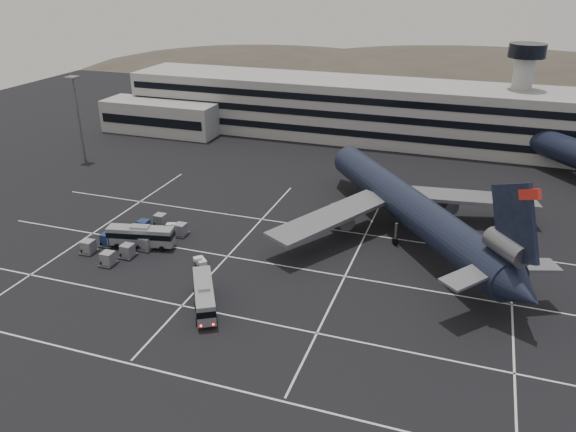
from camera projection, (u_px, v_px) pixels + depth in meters
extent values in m
plane|color=black|center=(255.00, 276.00, 78.63)|extent=(260.00, 260.00, 0.00)
cube|color=silver|center=(177.00, 375.00, 59.67)|extent=(90.00, 0.25, 0.01)
cube|color=silver|center=(225.00, 314.00, 70.01)|extent=(90.00, 0.25, 0.01)
cube|color=silver|center=(265.00, 263.00, 82.07)|extent=(90.00, 0.25, 0.01)
cube|color=silver|center=(295.00, 224.00, 94.13)|extent=(90.00, 0.25, 0.01)
cube|color=silver|center=(100.00, 228.00, 92.67)|extent=(0.25, 55.00, 0.01)
cube|color=silver|center=(233.00, 250.00, 85.57)|extent=(0.25, 55.00, 0.01)
cube|color=silver|center=(348.00, 270.00, 80.24)|extent=(0.25, 55.00, 0.01)
cube|color=silver|center=(512.00, 297.00, 73.73)|extent=(0.25, 55.00, 0.01)
cube|color=gray|center=(364.00, 110.00, 137.76)|extent=(120.00, 18.00, 14.00)
cube|color=black|center=(355.00, 133.00, 131.41)|extent=(118.00, 0.20, 1.60)
cube|color=black|center=(356.00, 117.00, 129.76)|extent=(118.00, 0.20, 1.60)
cube|color=black|center=(357.00, 101.00, 128.23)|extent=(118.00, 0.20, 1.60)
cube|color=gray|center=(161.00, 117.00, 143.45)|extent=(30.00, 10.00, 8.00)
cylinder|color=gray|center=(519.00, 103.00, 127.47)|extent=(4.40, 4.40, 22.00)
cylinder|color=black|center=(527.00, 50.00, 122.73)|extent=(8.00, 8.00, 3.00)
ellipsoid|color=#38332B|center=(274.00, 88.00, 247.15)|extent=(196.00, 140.00, 32.00)
ellipsoid|color=#38332B|center=(487.00, 111.00, 221.76)|extent=(252.00, 180.00, 44.00)
cylinder|color=slate|center=(79.00, 120.00, 121.33)|extent=(0.50, 0.50, 18.00)
cube|color=slate|center=(72.00, 77.00, 117.58)|extent=(2.40, 2.40, 0.35)
cylinder|color=black|center=(410.00, 207.00, 87.75)|extent=(33.39, 41.68, 5.60)
cone|color=black|center=(343.00, 157.00, 110.44)|extent=(7.18, 6.97, 5.60)
cone|color=black|center=(524.00, 293.00, 64.81)|extent=(7.04, 7.03, 5.04)
cube|color=black|center=(515.00, 223.00, 64.79)|extent=(6.11, 7.86, 10.97)
cube|color=red|center=(530.00, 194.00, 61.75)|extent=(2.39, 2.91, 2.24)
cylinder|color=#595B60|center=(507.00, 247.00, 66.58)|extent=(5.77, 6.42, 2.70)
cube|color=slate|center=(470.00, 276.00, 67.27)|extent=(7.34, 7.77, 0.87)
cube|color=slate|center=(528.00, 265.00, 69.65)|extent=(8.15, 6.08, 0.87)
cube|color=slate|center=(331.00, 217.00, 86.28)|extent=(16.03, 21.70, 1.75)
cylinder|color=#595B60|center=(341.00, 217.00, 90.43)|extent=(5.47, 6.02, 2.70)
cube|color=slate|center=(470.00, 197.00, 93.35)|extent=(22.67, 11.03, 1.75)
cylinder|color=#595B60|center=(443.00, 202.00, 95.80)|extent=(5.47, 6.02, 2.70)
cylinder|color=slate|center=(366.00, 190.00, 102.29)|extent=(0.44, 0.44, 3.00)
cylinder|color=black|center=(366.00, 198.00, 102.97)|extent=(1.06, 1.18, 1.10)
cylinder|color=slate|center=(396.00, 232.00, 86.35)|extent=(0.44, 0.44, 3.00)
cylinder|color=black|center=(395.00, 242.00, 87.04)|extent=(1.06, 1.18, 1.10)
cylinder|color=slate|center=(432.00, 227.00, 88.17)|extent=(0.44, 0.44, 3.00)
cylinder|color=black|center=(431.00, 236.00, 88.85)|extent=(1.06, 1.18, 1.10)
cone|color=black|center=(518.00, 132.00, 126.09)|extent=(7.18, 7.04, 5.60)
cube|color=gray|center=(204.00, 295.00, 70.64)|extent=(7.02, 9.87, 2.75)
cube|color=black|center=(204.00, 293.00, 70.50)|extent=(7.11, 9.95, 0.87)
cube|color=gray|center=(203.00, 284.00, 70.01)|extent=(2.64, 3.11, 0.32)
cylinder|color=black|center=(197.00, 322.00, 67.88)|extent=(0.69, 0.91, 0.88)
cylinder|color=black|center=(216.00, 319.00, 68.28)|extent=(0.69, 0.91, 0.88)
cylinder|color=black|center=(196.00, 306.00, 71.03)|extent=(0.69, 0.91, 0.88)
cylinder|color=black|center=(214.00, 304.00, 71.43)|extent=(0.69, 0.91, 0.88)
cylinder|color=black|center=(195.00, 291.00, 74.19)|extent=(0.69, 0.91, 0.88)
cylinder|color=black|center=(212.00, 289.00, 74.59)|extent=(0.69, 0.91, 0.88)
cube|color=#FF0C05|center=(201.00, 326.00, 66.43)|extent=(0.23, 0.18, 0.20)
cube|color=#FF0C05|center=(213.00, 324.00, 66.68)|extent=(0.23, 0.18, 0.20)
cube|color=gray|center=(141.00, 236.00, 85.90)|extent=(10.38, 4.39, 2.76)
cube|color=black|center=(141.00, 234.00, 85.76)|extent=(10.45, 4.46, 0.87)
cube|color=gray|center=(140.00, 227.00, 85.26)|extent=(3.01, 2.02, 0.32)
cylinder|color=black|center=(162.00, 249.00, 85.07)|extent=(0.93, 0.47, 0.88)
cylinder|color=black|center=(166.00, 242.00, 87.15)|extent=(0.93, 0.47, 0.88)
cylinder|color=black|center=(139.00, 248.00, 85.45)|extent=(0.93, 0.47, 0.88)
cylinder|color=black|center=(145.00, 241.00, 87.53)|extent=(0.93, 0.47, 0.88)
cylinder|color=black|center=(117.00, 246.00, 85.83)|extent=(0.93, 0.47, 0.88)
cylinder|color=black|center=(123.00, 240.00, 87.92)|extent=(0.93, 0.47, 0.88)
cube|color=silver|center=(172.00, 227.00, 91.98)|extent=(1.57, 2.21, 0.81)
cube|color=silver|center=(171.00, 225.00, 91.35)|extent=(1.18, 1.05, 0.45)
cylinder|color=black|center=(168.00, 230.00, 91.45)|extent=(0.33, 0.54, 0.51)
cylinder|color=black|center=(174.00, 230.00, 91.40)|extent=(0.33, 0.54, 0.51)
cylinder|color=black|center=(170.00, 226.00, 92.77)|extent=(0.33, 0.54, 0.51)
cylinder|color=black|center=(176.00, 227.00, 92.71)|extent=(0.33, 0.54, 0.51)
cube|color=silver|center=(201.00, 262.00, 81.22)|extent=(2.38, 2.33, 0.88)
cube|color=silver|center=(202.00, 260.00, 80.58)|extent=(1.38, 1.39, 0.49)
cylinder|color=black|center=(199.00, 267.00, 80.47)|extent=(0.55, 0.53, 0.55)
cylinder|color=black|center=(206.00, 265.00, 80.93)|extent=(0.55, 0.53, 0.55)
cylinder|color=black|center=(196.00, 262.00, 81.73)|extent=(0.55, 0.53, 0.55)
cylinder|color=black|center=(203.00, 260.00, 82.19)|extent=(0.55, 0.53, 0.55)
cube|color=#2D2D30|center=(89.00, 252.00, 84.81)|extent=(2.86, 3.03, 0.20)
cylinder|color=black|center=(89.00, 252.00, 84.84)|extent=(0.11, 0.22, 0.22)
cube|color=#909398|center=(88.00, 246.00, 84.41)|extent=(2.23, 2.23, 1.75)
cube|color=#2D2D30|center=(109.00, 264.00, 81.45)|extent=(2.86, 3.03, 0.20)
cylinder|color=black|center=(109.00, 264.00, 81.48)|extent=(0.11, 0.22, 0.22)
cube|color=#909398|center=(108.00, 258.00, 81.05)|extent=(2.23, 2.23, 1.75)
cube|color=#2D2D30|center=(109.00, 244.00, 87.01)|extent=(2.86, 3.03, 0.20)
cylinder|color=black|center=(109.00, 245.00, 87.04)|extent=(0.11, 0.22, 0.22)
cube|color=#16264E|center=(108.00, 239.00, 86.61)|extent=(2.23, 2.23, 1.75)
cube|color=#2D2D30|center=(128.00, 256.00, 83.65)|extent=(2.86, 3.03, 0.20)
cylinder|color=black|center=(128.00, 256.00, 83.68)|extent=(0.11, 0.22, 0.22)
cube|color=#909398|center=(127.00, 250.00, 83.25)|extent=(2.23, 2.23, 1.75)
cube|color=#2D2D30|center=(127.00, 237.00, 89.21)|extent=(2.86, 3.03, 0.20)
cylinder|color=black|center=(127.00, 238.00, 89.24)|extent=(0.11, 0.22, 0.22)
cube|color=#909398|center=(126.00, 232.00, 88.81)|extent=(2.23, 2.23, 1.75)
cube|color=#2D2D30|center=(147.00, 248.00, 85.85)|extent=(2.86, 3.03, 0.20)
cylinder|color=black|center=(147.00, 249.00, 85.88)|extent=(0.11, 0.22, 0.22)
cube|color=#909398|center=(146.00, 243.00, 85.45)|extent=(2.23, 2.23, 1.75)
cube|color=#2D2D30|center=(144.00, 231.00, 91.41)|extent=(2.86, 3.03, 0.20)
cylinder|color=black|center=(144.00, 231.00, 91.43)|extent=(0.11, 0.22, 0.22)
cube|color=#16264E|center=(144.00, 225.00, 91.01)|extent=(2.23, 2.23, 1.75)
cube|color=#2D2D30|center=(164.00, 241.00, 88.05)|extent=(2.86, 3.03, 0.20)
cylinder|color=black|center=(164.00, 241.00, 88.08)|extent=(0.11, 0.22, 0.22)
cube|color=#909398|center=(164.00, 236.00, 87.65)|extent=(2.23, 2.23, 1.75)
cube|color=#2D2D30|center=(161.00, 225.00, 93.61)|extent=(2.86, 3.03, 0.20)
cylinder|color=black|center=(161.00, 225.00, 93.63)|extent=(0.11, 0.22, 0.22)
cube|color=#909398|center=(160.00, 219.00, 93.21)|extent=(2.23, 2.23, 1.75)
cube|color=#2D2D30|center=(181.00, 234.00, 90.25)|extent=(2.86, 3.03, 0.20)
cylinder|color=black|center=(181.00, 235.00, 90.28)|extent=(0.11, 0.22, 0.22)
cube|color=#909398|center=(181.00, 229.00, 89.85)|extent=(2.23, 2.23, 1.75)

